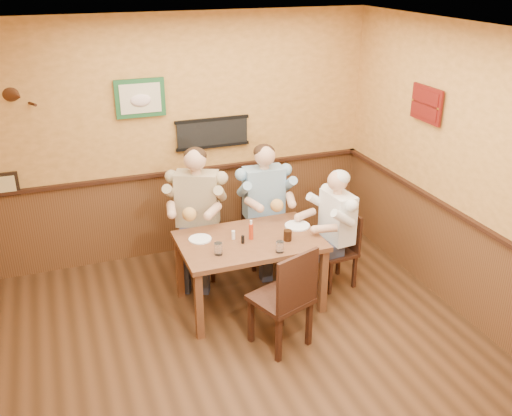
% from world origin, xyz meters
% --- Properties ---
extents(room, '(5.02, 5.03, 2.81)m').
position_xyz_m(room, '(0.13, 0.17, 1.69)').
color(room, '#341E0F').
rests_on(room, ground).
extents(dining_table, '(1.40, 0.90, 0.75)m').
position_xyz_m(dining_table, '(0.55, 1.06, 0.66)').
color(dining_table, brown).
rests_on(dining_table, ground).
extents(chair_back_left, '(0.58, 0.58, 0.94)m').
position_xyz_m(chair_back_left, '(0.23, 1.84, 0.47)').
color(chair_back_left, '#331A10').
rests_on(chair_back_left, ground).
extents(chair_back_right, '(0.44, 0.44, 0.91)m').
position_xyz_m(chair_back_right, '(1.00, 1.83, 0.46)').
color(chair_back_right, '#331A10').
rests_on(chair_back_right, ground).
extents(chair_right_end, '(0.42, 0.42, 0.84)m').
position_xyz_m(chair_right_end, '(1.55, 1.10, 0.42)').
color(chair_right_end, '#331A10').
rests_on(chair_right_end, ground).
extents(chair_near_side, '(0.60, 0.60, 1.01)m').
position_xyz_m(chair_near_side, '(0.58, 0.34, 0.51)').
color(chair_near_side, '#331A10').
rests_on(chair_near_side, ground).
extents(diner_tan_shirt, '(0.83, 0.83, 1.35)m').
position_xyz_m(diner_tan_shirt, '(0.23, 1.84, 0.67)').
color(diner_tan_shirt, tan).
rests_on(diner_tan_shirt, ground).
extents(diner_blue_polo, '(0.63, 0.63, 1.30)m').
position_xyz_m(diner_blue_polo, '(1.00, 1.83, 0.65)').
color(diner_blue_polo, '#81A6C2').
rests_on(diner_blue_polo, ground).
extents(diner_white_elder, '(0.60, 0.60, 1.19)m').
position_xyz_m(diner_white_elder, '(1.55, 1.10, 0.60)').
color(diner_white_elder, white).
rests_on(diner_white_elder, ground).
extents(water_glass_left, '(0.08, 0.08, 0.12)m').
position_xyz_m(water_glass_left, '(0.16, 0.86, 0.81)').
color(water_glass_left, silver).
rests_on(water_glass_left, dining_table).
extents(water_glass_mid, '(0.10, 0.10, 0.11)m').
position_xyz_m(water_glass_mid, '(0.72, 0.70, 0.81)').
color(water_glass_mid, white).
rests_on(water_glass_mid, dining_table).
extents(cola_tumbler, '(0.10, 0.10, 0.11)m').
position_xyz_m(cola_tumbler, '(0.89, 0.90, 0.80)').
color(cola_tumbler, black).
rests_on(cola_tumbler, dining_table).
extents(hot_sauce_bottle, '(0.05, 0.05, 0.18)m').
position_xyz_m(hot_sauce_bottle, '(0.56, 1.06, 0.84)').
color(hot_sauce_bottle, '#B93213').
rests_on(hot_sauce_bottle, dining_table).
extents(salt_shaker, '(0.04, 0.04, 0.09)m').
position_xyz_m(salt_shaker, '(0.40, 1.11, 0.79)').
color(salt_shaker, white).
rests_on(salt_shaker, dining_table).
extents(pepper_shaker, '(0.04, 0.04, 0.08)m').
position_xyz_m(pepper_shaker, '(0.46, 1.00, 0.79)').
color(pepper_shaker, black).
rests_on(pepper_shaker, dining_table).
extents(plate_far_left, '(0.28, 0.28, 0.02)m').
position_xyz_m(plate_far_left, '(0.08, 1.21, 0.76)').
color(plate_far_left, white).
rests_on(plate_far_left, dining_table).
extents(plate_far_right, '(0.34, 0.34, 0.02)m').
position_xyz_m(plate_far_right, '(1.11, 1.16, 0.76)').
color(plate_far_right, white).
rests_on(plate_far_right, dining_table).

